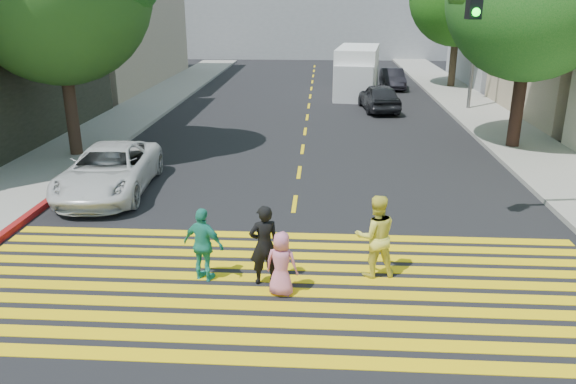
# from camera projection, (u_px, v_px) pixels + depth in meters

# --- Properties ---
(ground) EXTENTS (120.00, 120.00, 0.00)m
(ground) POSITION_uv_depth(u_px,v_px,m) (278.00, 320.00, 10.13)
(ground) COLOR black
(sidewalk_left) EXTENTS (3.00, 40.00, 0.15)m
(sidewalk_left) POSITION_uv_depth(u_px,v_px,m) (157.00, 100.00, 31.34)
(sidewalk_left) COLOR gray
(sidewalk_left) RESTS_ON ground
(sidewalk_right) EXTENTS (3.00, 60.00, 0.15)m
(sidewalk_right) POSITION_uv_depth(u_px,v_px,m) (506.00, 133.00, 23.75)
(sidewalk_right) COLOR gray
(sidewalk_right) RESTS_ON ground
(curb_red) EXTENTS (0.20, 8.00, 0.16)m
(curb_red) POSITION_uv_depth(u_px,v_px,m) (56.00, 196.00, 16.17)
(curb_red) COLOR maroon
(curb_red) RESTS_ON ground
(crosswalk) EXTENTS (13.40, 5.30, 0.01)m
(crosswalk) POSITION_uv_depth(u_px,v_px,m) (283.00, 285.00, 11.33)
(crosswalk) COLOR yellow
(crosswalk) RESTS_ON ground
(lane_line) EXTENTS (0.12, 34.40, 0.01)m
(lane_line) POSITION_uv_depth(u_px,v_px,m) (310.00, 101.00, 31.34)
(lane_line) COLOR yellow
(lane_line) RESTS_ON ground
(building_left_tan) EXTENTS (12.00, 16.00, 10.00)m
(building_left_tan) POSITION_uv_depth(u_px,v_px,m) (62.00, 5.00, 35.81)
(building_left_tan) COLOR tan
(building_left_tan) RESTS_ON ground
(building_right_grey) EXTENTS (10.00, 10.00, 10.00)m
(building_right_grey) POSITION_uv_depth(u_px,v_px,m) (548.00, 5.00, 35.88)
(building_right_grey) COLOR gray
(building_right_grey) RESTS_ON ground
(pedestrian_man) EXTENTS (0.71, 0.58, 1.67)m
(pedestrian_man) POSITION_uv_depth(u_px,v_px,m) (264.00, 245.00, 11.20)
(pedestrian_man) COLOR black
(pedestrian_man) RESTS_ON ground
(pedestrian_woman) EXTENTS (0.96, 0.80, 1.77)m
(pedestrian_woman) POSITION_uv_depth(u_px,v_px,m) (376.00, 236.00, 11.48)
(pedestrian_woman) COLOR #EFE34C
(pedestrian_woman) RESTS_ON ground
(pedestrian_child) EXTENTS (0.71, 0.54, 1.30)m
(pedestrian_child) POSITION_uv_depth(u_px,v_px,m) (281.00, 264.00, 10.81)
(pedestrian_child) COLOR pink
(pedestrian_child) RESTS_ON ground
(pedestrian_extra) EXTENTS (0.98, 0.68, 1.55)m
(pedestrian_extra) POSITION_uv_depth(u_px,v_px,m) (204.00, 245.00, 11.33)
(pedestrian_extra) COLOR teal
(pedestrian_extra) RESTS_ON ground
(white_sedan) EXTENTS (2.65, 5.12, 1.38)m
(white_sedan) POSITION_uv_depth(u_px,v_px,m) (109.00, 170.00, 16.49)
(white_sedan) COLOR silver
(white_sedan) RESTS_ON ground
(dark_car_near) EXTENTS (2.08, 4.23, 1.39)m
(dark_car_near) POSITION_uv_depth(u_px,v_px,m) (379.00, 97.00, 28.47)
(dark_car_near) COLOR black
(dark_car_near) RESTS_ON ground
(silver_car) EXTENTS (1.85, 4.30, 1.23)m
(silver_car) POSITION_uv_depth(u_px,v_px,m) (357.00, 71.00, 38.88)
(silver_car) COLOR gray
(silver_car) RESTS_ON ground
(dark_car_parked) EXTENTS (1.35, 3.78, 1.24)m
(dark_car_parked) POSITION_uv_depth(u_px,v_px,m) (392.00, 79.00, 35.41)
(dark_car_parked) COLOR black
(dark_car_parked) RESTS_ON ground
(white_van) EXTENTS (2.92, 6.12, 2.78)m
(white_van) POSITION_uv_depth(u_px,v_px,m) (357.00, 73.00, 32.60)
(white_van) COLOR white
(white_van) RESTS_ON ground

